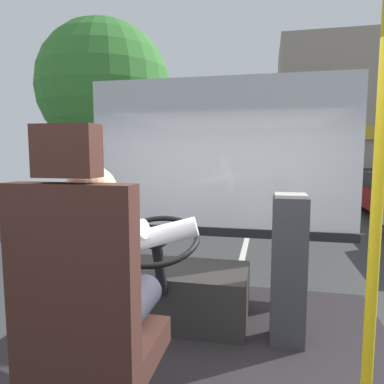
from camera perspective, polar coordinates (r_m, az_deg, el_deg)
name	(u,v)px	position (r m, az deg, el deg)	size (l,w,h in m)	color
ground	(251,223)	(10.66, 9.52, -5.05)	(18.00, 44.00, 0.06)	#373737
driver_seat	(89,326)	(1.52, -16.44, -20.07)	(0.48, 0.48, 1.35)	black
bus_driver	(101,274)	(1.55, -14.60, -12.82)	(0.76, 0.53, 0.72)	#282833
steering_console	(173,291)	(2.74, -3.06, -15.74)	(1.10, 0.97, 0.83)	#282623
handrail_pole	(376,222)	(1.53, 27.69, -4.37)	(0.04, 0.04, 1.98)	gold
fare_box	(288,269)	(2.44, 15.39, -12.02)	(0.22, 0.22, 1.00)	#333338
windshield_panel	(219,175)	(3.29, 4.35, 2.72)	(2.50, 0.08, 1.48)	silver
street_tree	(104,89)	(9.86, -14.04, 15.98)	(3.44, 3.44, 5.49)	#4C3828
shop_building	(376,119)	(20.33, 27.72, 10.39)	(9.69, 5.45, 7.47)	gray
parked_car_blue	(349,181)	(18.53, 24.16, 1.67)	(1.87, 4.33, 1.40)	navy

